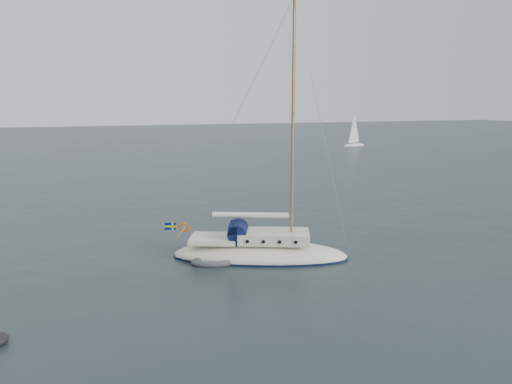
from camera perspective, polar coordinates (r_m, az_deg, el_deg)
name	(u,v)px	position (r m, az deg, el deg)	size (l,w,h in m)	color
ground	(271,271)	(26.93, 1.75, -9.03)	(300.00, 300.00, 0.00)	black
sailboat	(260,239)	(28.64, 0.49, -5.43)	(10.53, 3.15, 15.00)	beige
dinghy	(214,262)	(27.98, -4.86, -7.96)	(2.53, 1.14, 0.36)	#454549
distant_yacht_b	(354,130)	(98.19, 11.16, 6.92)	(5.25, 2.80, 6.96)	silver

